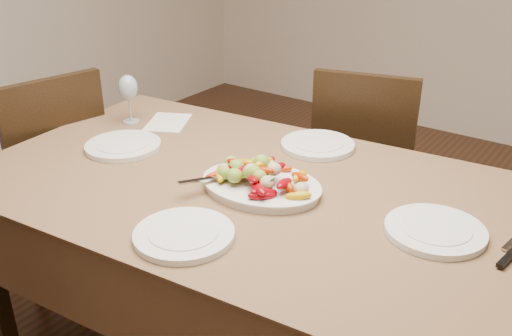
{
  "coord_description": "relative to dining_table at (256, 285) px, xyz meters",
  "views": [
    {
      "loc": [
        0.77,
        -1.03,
        1.57
      ],
      "look_at": [
        -0.16,
        0.25,
        0.82
      ],
      "focal_mm": 40.0,
      "sensor_mm": 36.0,
      "label": 1
    }
  ],
  "objects": [
    {
      "name": "dining_table",
      "position": [
        0.0,
        0.0,
        0.0
      ],
      "size": [
        1.93,
        1.21,
        0.76
      ],
      "primitive_type": "cube",
      "rotation": [
        0.0,
        0.0,
        0.09
      ],
      "color": "brown",
      "rests_on": "ground"
    },
    {
      "name": "chair_far",
      "position": [
        -0.04,
        0.91,
        0.1
      ],
      "size": [
        0.51,
        0.51,
        0.95
      ],
      "primitive_type": null,
      "rotation": [
        0.0,
        0.0,
        3.4
      ],
      "color": "black",
      "rests_on": "ground"
    },
    {
      "name": "chair_left",
      "position": [
        -1.13,
        -0.01,
        0.1
      ],
      "size": [
        0.49,
        0.49,
        0.95
      ],
      "primitive_type": null,
      "rotation": [
        0.0,
        0.0,
        -1.75
      ],
      "color": "black",
      "rests_on": "ground"
    },
    {
      "name": "serving_platter",
      "position": [
        0.03,
        -0.02,
        0.39
      ],
      "size": [
        0.4,
        0.31,
        0.02
      ],
      "primitive_type": "ellipsoid",
      "rotation": [
        0.0,
        0.0,
        0.09
      ],
      "color": "white",
      "rests_on": "dining_table"
    },
    {
      "name": "roasted_vegetables",
      "position": [
        0.03,
        -0.02,
        0.45
      ],
      "size": [
        0.32,
        0.23,
        0.09
      ],
      "primitive_type": null,
      "rotation": [
        0.0,
        0.0,
        0.09
      ],
      "color": "maroon",
      "rests_on": "serving_platter"
    },
    {
      "name": "serving_spoon",
      "position": [
        -0.03,
        -0.06,
        0.43
      ],
      "size": [
        0.28,
        0.16,
        0.03
      ],
      "primitive_type": null,
      "rotation": [
        0.0,
        0.0,
        -0.4
      ],
      "color": "#9EA0A8",
      "rests_on": "serving_platter"
    },
    {
      "name": "plate_left",
      "position": [
        -0.56,
        -0.04,
        0.39
      ],
      "size": [
        0.27,
        0.27,
        0.02
      ],
      "primitive_type": "cylinder",
      "color": "white",
      "rests_on": "dining_table"
    },
    {
      "name": "plate_right",
      "position": [
        0.55,
        0.05,
        0.39
      ],
      "size": [
        0.27,
        0.27,
        0.02
      ],
      "primitive_type": "cylinder",
      "color": "white",
      "rests_on": "dining_table"
    },
    {
      "name": "plate_far",
      "position": [
        0.0,
        0.38,
        0.39
      ],
      "size": [
        0.26,
        0.26,
        0.02
      ],
      "primitive_type": "cylinder",
      "color": "white",
      "rests_on": "dining_table"
    },
    {
      "name": "plate_near",
      "position": [
        0.02,
        -0.35,
        0.39
      ],
      "size": [
        0.27,
        0.27,
        0.02
      ],
      "primitive_type": "cylinder",
      "color": "white",
      "rests_on": "dining_table"
    },
    {
      "name": "wine_glass",
      "position": [
        -0.73,
        0.16,
        0.48
      ],
      "size": [
        0.08,
        0.08,
        0.2
      ],
      "primitive_type": null,
      "color": "#8C99A5",
      "rests_on": "dining_table"
    },
    {
      "name": "menu_card",
      "position": [
        -0.61,
        0.24,
        0.38
      ],
      "size": [
        0.23,
        0.26,
        0.0
      ],
      "primitive_type": "cube",
      "rotation": [
        0.0,
        0.0,
        0.48
      ],
      "color": "silver",
      "rests_on": "dining_table"
    },
    {
      "name": "table_knife",
      "position": [
        0.74,
        0.07,
        0.38
      ],
      "size": [
        0.05,
        0.2,
        0.01
      ],
      "primitive_type": null,
      "rotation": [
        0.0,
        0.0,
        -0.15
      ],
      "color": "#9EA0A8",
      "rests_on": "dining_table"
    }
  ]
}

